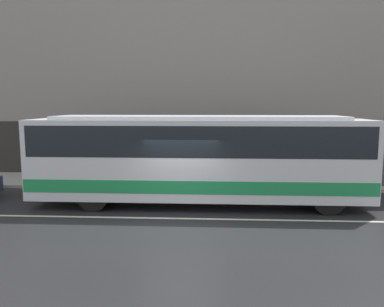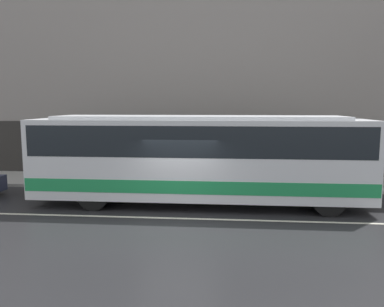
{
  "view_description": "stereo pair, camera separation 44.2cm",
  "coord_description": "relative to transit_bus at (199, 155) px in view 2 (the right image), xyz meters",
  "views": [
    {
      "loc": [
        1.03,
        -11.65,
        3.65
      ],
      "look_at": [
        0.29,
        1.84,
        1.88
      ],
      "focal_mm": 35.0,
      "sensor_mm": 36.0,
      "label": 1
    },
    {
      "loc": [
        1.47,
        -11.62,
        3.65
      ],
      "look_at": [
        0.29,
        1.84,
        1.88
      ],
      "focal_mm": 35.0,
      "sensor_mm": 36.0,
      "label": 2
    }
  ],
  "objects": [
    {
      "name": "ground_plane",
      "position": [
        -0.54,
        -1.84,
        -1.83
      ],
      "size": [
        60.0,
        60.0,
        0.0
      ],
      "primitive_type": "plane",
      "color": "#262628"
    },
    {
      "name": "sidewalk",
      "position": [
        -0.54,
        3.73,
        -1.77
      ],
      "size": [
        60.0,
        3.15,
        0.13
      ],
      "color": "#A09E99",
      "rests_on": "ground_plane"
    },
    {
      "name": "building_facade",
      "position": [
        -0.54,
        5.45,
        4.75
      ],
      "size": [
        60.0,
        0.35,
        13.6
      ],
      "color": "gray",
      "rests_on": "ground_plane"
    },
    {
      "name": "lane_stripe",
      "position": [
        -0.54,
        -1.84,
        -1.83
      ],
      "size": [
        54.0,
        0.14,
        0.01
      ],
      "color": "beige",
      "rests_on": "ground_plane"
    },
    {
      "name": "transit_bus",
      "position": [
        0.0,
        0.0,
        0.0
      ],
      "size": [
        11.98,
        2.62,
        3.25
      ],
      "color": "silver",
      "rests_on": "ground_plane"
    },
    {
      "name": "pedestrian_waiting",
      "position": [
        0.42,
        3.74,
        -0.88
      ],
      "size": [
        0.36,
        0.36,
        1.76
      ],
      "color": "#333338",
      "rests_on": "sidewalk"
    }
  ]
}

